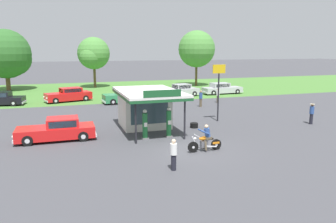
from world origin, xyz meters
The scene contains 20 objects.
ground_plane centered at (0.00, 0.00, 0.00)m, with size 300.00×300.00×0.00m, color #424247.
grass_verge_strip centered at (0.00, 30.00, 0.00)m, with size 120.00×24.00×0.01m, color #477A33.
service_station_kiosk centered at (-1.27, 6.12, 1.71)m, with size 4.17×6.76×3.39m.
gas_pump_nearside centered at (-2.10, 2.92, 0.92)m, with size 0.44×0.44×2.01m.
gas_pump_offside centered at (-0.44, 2.92, 0.95)m, with size 0.44×0.44×2.08m.
motorcycle_with_rider centered at (0.62, -0.69, 0.65)m, with size 2.14×0.70×1.58m.
featured_classic_sedan centered at (-7.61, 4.50, 0.66)m, with size 5.13×2.04×1.46m.
parked_car_back_row_right centered at (6.92, 20.72, 0.70)m, with size 5.37×2.73×1.55m.
parked_car_back_row_far_left centered at (13.06, 21.20, 0.67)m, with size 5.54×2.13×1.47m.
parked_car_second_row_spare centered at (-6.49, 20.96, 0.72)m, with size 5.48×3.22×1.56m.
parked_car_back_row_left centered at (-0.49, 17.96, 0.70)m, with size 5.32×2.37×1.52m.
bystander_standing_back_lot centered at (9.24, 14.78, 0.83)m, with size 0.34×0.34×1.58m.
bystander_admiring_sedan centered at (6.35, 12.96, 0.90)m, with size 0.34×0.34×1.70m.
bystander_leaning_by_kiosk centered at (-2.15, -2.99, 0.83)m, with size 0.34×0.34×1.58m.
bystander_strolling_foreground centered at (11.52, 3.02, 0.88)m, with size 0.36×0.36×1.65m.
tree_oak_left centered at (-14.27, 34.20, 5.03)m, with size 6.94×6.94×8.68m.
tree_oak_right centered at (13.59, 31.14, 5.90)m, with size 5.84×5.84×8.83m.
tree_oak_centre centered at (-2.41, 33.75, 5.13)m, with size 4.91×5.02×7.72m.
roadside_pole_sign centered at (4.95, 6.31, 3.18)m, with size 1.10×0.12×4.65m.
spare_tire_stack centered at (2.21, 4.82, 0.18)m, with size 0.60×0.60×0.36m.
Camera 1 is at (-7.12, -17.23, 5.86)m, focal length 34.52 mm.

